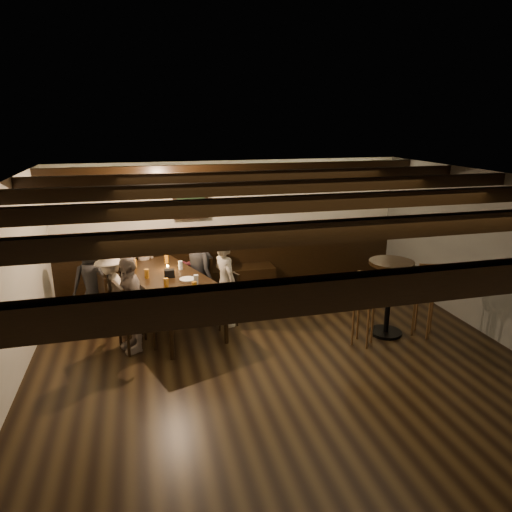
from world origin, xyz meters
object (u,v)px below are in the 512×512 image
object	(u,v)px
chair_left_near	(116,310)
person_bench_left	(93,281)
chair_left_far	(135,329)
person_right_far	(226,283)
bar_stool_left	(364,316)
dining_table	(168,280)
high_top_table	(390,287)
person_left_near	(112,290)
person_right_near	(199,267)
bar_stool_right	(423,308)
person_bench_right	(195,264)
person_left_far	(131,304)
person_bench_centre	(144,269)
chair_right_near	(198,291)
chair_right_far	(224,309)

from	to	relation	value
chair_left_near	person_bench_left	world-z (taller)	person_bench_left
chair_left_far	person_right_far	distance (m)	1.52
bar_stool_left	dining_table	bearing A→B (deg)	168.27
person_right_far	high_top_table	world-z (taller)	person_right_far
person_bench_left	high_top_table	size ratio (longest dim) A/B	1.13
person_left_near	person_right_near	distance (m)	1.50
person_left_near	person_right_near	xyz separation A→B (m)	(1.42, 0.50, 0.10)
person_right_near	high_top_table	xyz separation A→B (m)	(2.56, -1.79, 0.06)
person_right_far	bar_stool_right	world-z (taller)	person_right_far
person_bench_right	person_right_far	distance (m)	1.36
dining_table	person_right_near	size ratio (longest dim) A/B	1.69
person_left_far	person_right_near	xyz separation A→B (m)	(1.12, 1.35, 0.01)
dining_table	person_bench_centre	distance (m)	1.06
person_left_near	bar_stool_right	world-z (taller)	person_left_near
chair_left_far	person_bench_right	world-z (taller)	person_bench_right
person_right_near	bar_stool_right	size ratio (longest dim) A/B	1.20
chair_left_far	person_right_far	size ratio (longest dim) A/B	0.72
bar_stool_left	bar_stool_right	distance (m)	1.00
person_left_near	person_left_far	size ratio (longest dim) A/B	0.88
chair_left_far	person_left_near	world-z (taller)	person_left_near
person_right_far	bar_stool_left	distance (m)	2.12
chair_right_near	person_left_near	bearing A→B (deg)	90.00
chair_left_near	person_right_near	distance (m)	1.53
chair_left_near	person_bench_left	distance (m)	0.62
dining_table	chair_left_near	distance (m)	0.97
person_bench_left	person_bench_right	xyz separation A→B (m)	(1.70, 0.59, -0.03)
person_bench_right	high_top_table	distance (m)	3.43
person_bench_left	person_right_near	bearing A→B (deg)	164.74
chair_left_far	high_top_table	distance (m)	3.71
chair_left_near	chair_right_near	bearing A→B (deg)	90.00
dining_table	chair_right_far	world-z (taller)	chair_right_far
dining_table	chair_left_near	bearing A→B (deg)	147.93
person_right_far	bar_stool_right	distance (m)	2.98
dining_table	person_right_far	xyz separation A→B (m)	(0.86, -0.18, -0.05)
person_left_far	person_right_far	distance (m)	1.50
person_right_far	dining_table	bearing A→B (deg)	59.04
chair_right_near	person_bench_right	xyz separation A→B (m)	(0.02, 0.48, 0.35)
chair_left_far	person_bench_centre	world-z (taller)	person_bench_centre
person_bench_left	person_left_near	bearing A→B (deg)	108.43
dining_table	person_bench_centre	world-z (taller)	person_bench_centre
person_bench_left	person_right_near	world-z (taller)	person_right_near
person_bench_left	bar_stool_left	size ratio (longest dim) A/B	1.11
person_bench_left	person_left_near	size ratio (longest dim) A/B	1.08
dining_table	person_right_near	bearing A→B (deg)	30.96
bar_stool_right	person_left_near	bearing A→B (deg)	-176.07
chair_right_near	person_left_far	distance (m)	1.77
person_left_near	bar_stool_left	distance (m)	3.79
person_right_near	dining_table	bearing A→B (deg)	120.96
dining_table	person_right_far	size ratio (longest dim) A/B	1.71
person_bench_right	person_right_near	xyz separation A→B (m)	(0.01, -0.47, 0.08)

